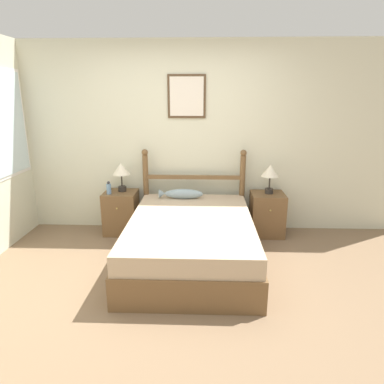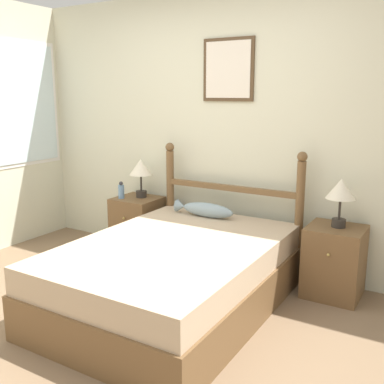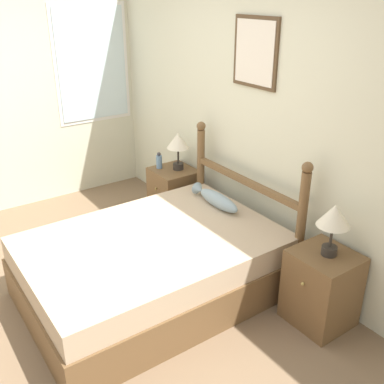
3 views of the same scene
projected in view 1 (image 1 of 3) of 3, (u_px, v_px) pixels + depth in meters
name	position (u px, v px, depth m)	size (l,w,h in m)	color
ground_plane	(168.00, 290.00, 3.37)	(16.00, 16.00, 0.00)	#7A6047
wall_back	(179.00, 138.00, 4.68)	(6.40, 0.08, 2.55)	beige
bed	(191.00, 241.00, 3.88)	(1.39, 1.98, 0.53)	brown
headboard	(194.00, 187.00, 4.69)	(1.41, 0.09, 1.15)	brown
nightstand_left	(121.00, 212.00, 4.72)	(0.44, 0.44, 0.58)	brown
nightstand_right	(267.00, 214.00, 4.65)	(0.44, 0.44, 0.58)	brown
table_lamp_left	(121.00, 171.00, 4.61)	(0.23, 0.23, 0.39)	#2D2823
table_lamp_right	(270.00, 172.00, 4.50)	(0.23, 0.23, 0.39)	#2D2823
bottle	(109.00, 188.00, 4.53)	(0.06, 0.06, 0.17)	#668CB2
fish_pillow	(181.00, 194.00, 4.52)	(0.58, 0.12, 0.13)	#8499A3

